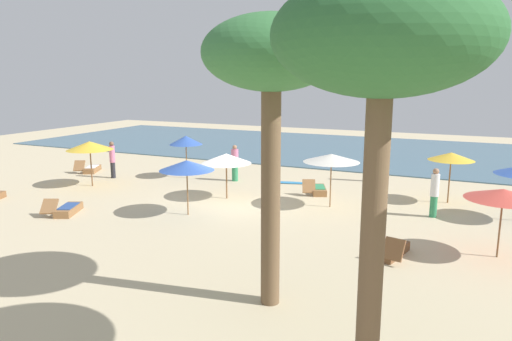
{
  "coord_description": "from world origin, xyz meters",
  "views": [
    {
      "loc": [
        9.01,
        -16.5,
        5.21
      ],
      "look_at": [
        0.38,
        2.25,
        1.1
      ],
      "focal_mm": 32.92,
      "sensor_mm": 36.0,
      "label": 1
    }
  ],
  "objects_px": {
    "lounger_2": "(318,189)",
    "person_0": "(434,192)",
    "surfboard": "(288,183)",
    "lounger_4": "(91,169)",
    "umbrella_5": "(503,194)",
    "umbrella_4": "(226,158)",
    "umbrella_6": "(186,140)",
    "person_3": "(112,159)",
    "person_2": "(235,163)",
    "person_1": "(374,162)",
    "palm_1": "(382,45)",
    "lounger_3": "(67,209)",
    "lounger_1": "(391,250)",
    "umbrella_3": "(331,158)",
    "umbrella_1": "(451,156)",
    "umbrella_2": "(90,146)",
    "umbrella_0": "(187,165)",
    "palm_2": "(271,62)"
  },
  "relations": [
    {
      "from": "umbrella_1",
      "to": "lounger_1",
      "type": "relative_size",
      "value": 1.25
    },
    {
      "from": "palm_1",
      "to": "lounger_3",
      "type": "bearing_deg",
      "value": 155.16
    },
    {
      "from": "person_0",
      "to": "umbrella_1",
      "type": "bearing_deg",
      "value": 80.62
    },
    {
      "from": "umbrella_0",
      "to": "surfboard",
      "type": "height_order",
      "value": "umbrella_0"
    },
    {
      "from": "palm_2",
      "to": "lounger_3",
      "type": "bearing_deg",
      "value": 161.18
    },
    {
      "from": "umbrella_0",
      "to": "umbrella_2",
      "type": "height_order",
      "value": "umbrella_2"
    },
    {
      "from": "umbrella_3",
      "to": "umbrella_2",
      "type": "bearing_deg",
      "value": -174.13
    },
    {
      "from": "person_2",
      "to": "person_3",
      "type": "bearing_deg",
      "value": -161.65
    },
    {
      "from": "umbrella_3",
      "to": "person_3",
      "type": "distance_m",
      "value": 12.01
    },
    {
      "from": "lounger_2",
      "to": "lounger_3",
      "type": "bearing_deg",
      "value": -137.47
    },
    {
      "from": "umbrella_6",
      "to": "person_2",
      "type": "height_order",
      "value": "umbrella_6"
    },
    {
      "from": "lounger_2",
      "to": "lounger_4",
      "type": "bearing_deg",
      "value": -177.55
    },
    {
      "from": "umbrella_1",
      "to": "umbrella_3",
      "type": "height_order",
      "value": "umbrella_3"
    },
    {
      "from": "umbrella_0",
      "to": "umbrella_1",
      "type": "height_order",
      "value": "umbrella_1"
    },
    {
      "from": "lounger_4",
      "to": "surfboard",
      "type": "relative_size",
      "value": 0.75
    },
    {
      "from": "umbrella_2",
      "to": "person_2",
      "type": "relative_size",
      "value": 1.19
    },
    {
      "from": "lounger_3",
      "to": "lounger_1",
      "type": "bearing_deg",
      "value": 3.64
    },
    {
      "from": "person_0",
      "to": "palm_2",
      "type": "height_order",
      "value": "palm_2"
    },
    {
      "from": "lounger_2",
      "to": "lounger_4",
      "type": "distance_m",
      "value": 13.05
    },
    {
      "from": "umbrella_5",
      "to": "lounger_2",
      "type": "height_order",
      "value": "umbrella_5"
    },
    {
      "from": "umbrella_6",
      "to": "person_3",
      "type": "distance_m",
      "value": 4.0
    },
    {
      "from": "umbrella_2",
      "to": "umbrella_6",
      "type": "height_order",
      "value": "umbrella_6"
    },
    {
      "from": "umbrella_5",
      "to": "person_3",
      "type": "distance_m",
      "value": 18.39
    },
    {
      "from": "lounger_3",
      "to": "person_2",
      "type": "distance_m",
      "value": 8.65
    },
    {
      "from": "palm_1",
      "to": "lounger_1",
      "type": "bearing_deg",
      "value": 95.33
    },
    {
      "from": "umbrella_1",
      "to": "person_3",
      "type": "bearing_deg",
      "value": -173.01
    },
    {
      "from": "person_0",
      "to": "person_2",
      "type": "xyz_separation_m",
      "value": [
        -9.73,
        2.49,
        -0.04
      ]
    },
    {
      "from": "umbrella_2",
      "to": "person_1",
      "type": "distance_m",
      "value": 14.05
    },
    {
      "from": "person_2",
      "to": "lounger_4",
      "type": "bearing_deg",
      "value": -171.08
    },
    {
      "from": "person_1",
      "to": "palm_1",
      "type": "xyz_separation_m",
      "value": [
        3.08,
        -16.73,
        4.62
      ]
    },
    {
      "from": "lounger_2",
      "to": "person_0",
      "type": "height_order",
      "value": "person_0"
    },
    {
      "from": "person_0",
      "to": "palm_1",
      "type": "distance_m",
      "value": 12.34
    },
    {
      "from": "umbrella_4",
      "to": "person_2",
      "type": "relative_size",
      "value": 1.17
    },
    {
      "from": "umbrella_4",
      "to": "lounger_1",
      "type": "distance_m",
      "value": 8.72
    },
    {
      "from": "umbrella_0",
      "to": "umbrella_6",
      "type": "bearing_deg",
      "value": 123.33
    },
    {
      "from": "umbrella_2",
      "to": "umbrella_6",
      "type": "distance_m",
      "value": 4.74
    },
    {
      "from": "person_0",
      "to": "lounger_1",
      "type": "bearing_deg",
      "value": -99.6
    },
    {
      "from": "lounger_1",
      "to": "person_1",
      "type": "bearing_deg",
      "value": 103.73
    },
    {
      "from": "lounger_2",
      "to": "palm_2",
      "type": "height_order",
      "value": "palm_2"
    },
    {
      "from": "umbrella_6",
      "to": "person_3",
      "type": "bearing_deg",
      "value": -154.75
    },
    {
      "from": "lounger_4",
      "to": "umbrella_5",
      "type": "bearing_deg",
      "value": -13.07
    },
    {
      "from": "person_3",
      "to": "palm_2",
      "type": "distance_m",
      "value": 16.61
    },
    {
      "from": "person_0",
      "to": "person_1",
      "type": "relative_size",
      "value": 0.96
    },
    {
      "from": "umbrella_3",
      "to": "umbrella_6",
      "type": "relative_size",
      "value": 1.02
    },
    {
      "from": "lounger_2",
      "to": "surfboard",
      "type": "bearing_deg",
      "value": 144.64
    },
    {
      "from": "umbrella_4",
      "to": "umbrella_5",
      "type": "bearing_deg",
      "value": -14.43
    },
    {
      "from": "umbrella_2",
      "to": "person_3",
      "type": "xyz_separation_m",
      "value": [
        -0.36,
        1.9,
        -0.97
      ]
    },
    {
      "from": "umbrella_4",
      "to": "lounger_4",
      "type": "distance_m",
      "value": 10.02
    },
    {
      "from": "person_1",
      "to": "lounger_1",
      "type": "bearing_deg",
      "value": -76.27
    },
    {
      "from": "person_0",
      "to": "person_3",
      "type": "bearing_deg",
      "value": 178.39
    }
  ]
}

